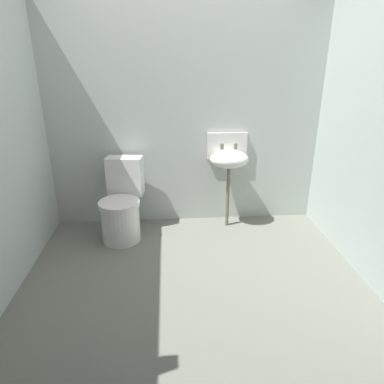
{
  "coord_description": "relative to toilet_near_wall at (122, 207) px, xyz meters",
  "views": [
    {
      "loc": [
        -0.19,
        -2.31,
        1.74
      ],
      "look_at": [
        0.0,
        0.32,
        0.7
      ],
      "focal_mm": 32.39,
      "sensor_mm": 36.0,
      "label": 1
    }
  ],
  "objects": [
    {
      "name": "wall_back",
      "position": [
        0.66,
        0.4,
        0.84
      ],
      "size": [
        3.22,
        0.1,
        2.32
      ],
      "primitive_type": "cube",
      "color": "#B5BDB6",
      "rests_on": "ground"
    },
    {
      "name": "ground_plane",
      "position": [
        0.66,
        -0.91,
        -0.36
      ],
      "size": [
        3.22,
        2.92,
        0.08
      ],
      "primitive_type": "cube",
      "color": "slate"
    },
    {
      "name": "toilet_near_wall",
      "position": [
        0.0,
        0.0,
        0.0
      ],
      "size": [
        0.46,
        0.64,
        0.78
      ],
      "rotation": [
        0.0,
        0.0,
        3.01
      ],
      "color": "white",
      "rests_on": "ground"
    },
    {
      "name": "sink",
      "position": [
        1.1,
        0.19,
        0.43
      ],
      "size": [
        0.42,
        0.35,
        0.99
      ],
      "color": "#666753",
      "rests_on": "ground"
    }
  ]
}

